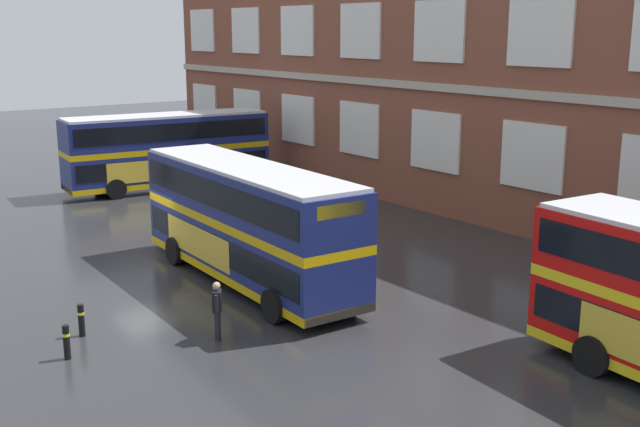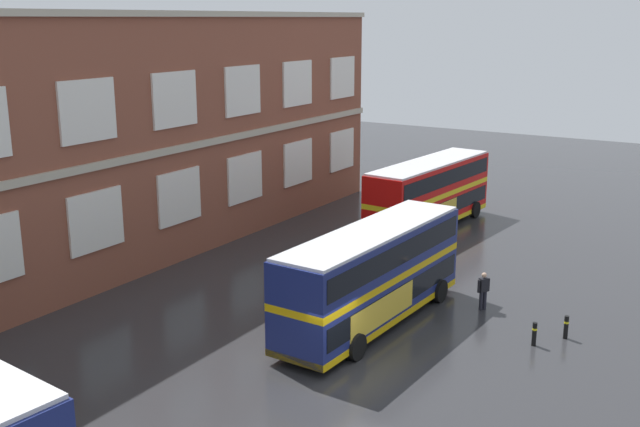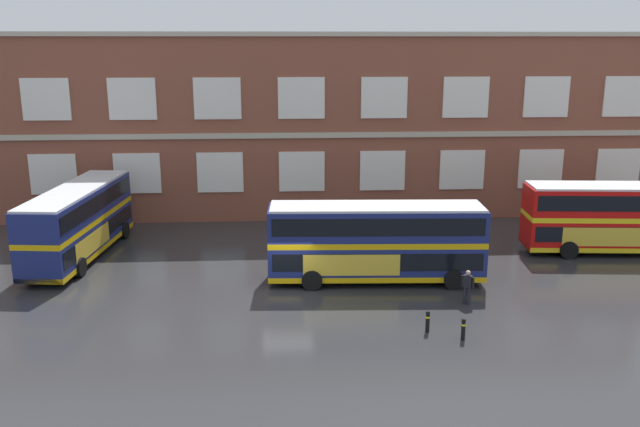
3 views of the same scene
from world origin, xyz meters
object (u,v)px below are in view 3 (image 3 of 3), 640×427
(double_decker_near, at_px, (79,221))
(double_decker_middle, at_px, (376,242))
(safety_bollard_east, at_px, (463,329))
(waiting_passenger, at_px, (467,286))
(safety_bollard_west, at_px, (428,321))
(double_decker_far, at_px, (621,217))

(double_decker_near, height_order, double_decker_middle, same)
(double_decker_near, bearing_deg, safety_bollard_east, -32.69)
(double_decker_middle, distance_m, waiting_passenger, 5.33)
(safety_bollard_west, relative_size, safety_bollard_east, 1.00)
(safety_bollard_west, bearing_deg, double_decker_middle, 102.19)
(double_decker_far, bearing_deg, double_decker_near, 178.22)
(double_decker_middle, height_order, safety_bollard_east, double_decker_middle)
(double_decker_far, distance_m, safety_bollard_west, 17.22)
(double_decker_far, bearing_deg, safety_bollard_west, -142.51)
(double_decker_far, bearing_deg, double_decker_middle, -164.94)
(double_decker_middle, bearing_deg, double_decker_near, 163.06)
(safety_bollard_west, bearing_deg, double_decker_near, 147.38)
(double_decker_middle, distance_m, safety_bollard_west, 6.75)
(waiting_passenger, bearing_deg, safety_bollard_east, -107.35)
(waiting_passenger, bearing_deg, double_decker_middle, 138.91)
(double_decker_near, relative_size, double_decker_middle, 1.01)
(double_decker_near, bearing_deg, safety_bollard_west, -32.62)
(double_decker_near, distance_m, waiting_passenger, 22.06)
(safety_bollard_east, bearing_deg, double_decker_middle, 110.38)
(double_decker_near, relative_size, safety_bollard_west, 11.80)
(double_decker_middle, distance_m, double_decker_far, 15.51)
(double_decker_far, distance_m, waiting_passenger, 13.39)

